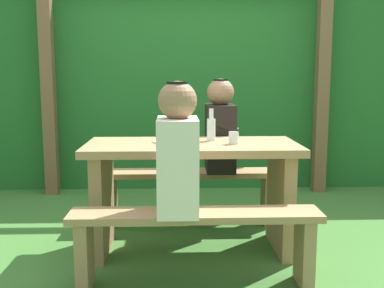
{
  "coord_description": "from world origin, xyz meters",
  "views": [
    {
      "loc": [
        -0.1,
        -3.03,
        1.19
      ],
      "look_at": [
        0.0,
        0.0,
        0.73
      ],
      "focal_mm": 43.34,
      "sensor_mm": 36.0,
      "label": 1
    }
  ],
  "objects_px": {
    "person_black_coat": "(220,129)",
    "cell_phone": "(161,143)",
    "person_white_shirt": "(178,153)",
    "drinking_glass": "(234,138)",
    "bottle_right": "(188,129)",
    "bench_near": "(195,233)",
    "picnic_table": "(192,178)",
    "bench_far": "(190,186)",
    "bottle_left": "(211,128)"
  },
  "relations": [
    {
      "from": "bench_far",
      "to": "person_black_coat",
      "type": "distance_m",
      "value": 0.51
    },
    {
      "from": "person_black_coat",
      "to": "bottle_left",
      "type": "height_order",
      "value": "person_black_coat"
    },
    {
      "from": "person_white_shirt",
      "to": "picnic_table",
      "type": "bearing_deg",
      "value": 79.9
    },
    {
      "from": "bottle_left",
      "to": "cell_phone",
      "type": "xyz_separation_m",
      "value": [
        -0.34,
        -0.11,
        -0.08
      ]
    },
    {
      "from": "bench_far",
      "to": "drinking_glass",
      "type": "height_order",
      "value": "drinking_glass"
    },
    {
      "from": "person_white_shirt",
      "to": "drinking_glass",
      "type": "height_order",
      "value": "person_white_shirt"
    },
    {
      "from": "picnic_table",
      "to": "cell_phone",
      "type": "distance_m",
      "value": 0.32
    },
    {
      "from": "drinking_glass",
      "to": "bottle_right",
      "type": "height_order",
      "value": "bottle_right"
    },
    {
      "from": "person_black_coat",
      "to": "drinking_glass",
      "type": "height_order",
      "value": "person_black_coat"
    },
    {
      "from": "person_black_coat",
      "to": "cell_phone",
      "type": "xyz_separation_m",
      "value": [
        -0.45,
        -0.55,
        -0.02
      ]
    },
    {
      "from": "bench_near",
      "to": "person_white_shirt",
      "type": "bearing_deg",
      "value": 178.04
    },
    {
      "from": "person_black_coat",
      "to": "bottle_left",
      "type": "relative_size",
      "value": 3.25
    },
    {
      "from": "cell_phone",
      "to": "bottle_left",
      "type": "bearing_deg",
      "value": -6.75
    },
    {
      "from": "person_white_shirt",
      "to": "drinking_glass",
      "type": "xyz_separation_m",
      "value": [
        0.37,
        0.49,
        0.01
      ]
    },
    {
      "from": "cell_phone",
      "to": "person_white_shirt",
      "type": "bearing_deg",
      "value": -102.11
    },
    {
      "from": "picnic_table",
      "to": "bench_far",
      "type": "xyz_separation_m",
      "value": [
        0.0,
        0.55,
        -0.19
      ]
    },
    {
      "from": "cell_phone",
      "to": "drinking_glass",
      "type": "bearing_deg",
      "value": -28.26
    },
    {
      "from": "person_white_shirt",
      "to": "person_black_coat",
      "type": "bearing_deg",
      "value": 72.84
    },
    {
      "from": "person_black_coat",
      "to": "bottle_left",
      "type": "distance_m",
      "value": 0.46
    },
    {
      "from": "person_white_shirt",
      "to": "bottle_right",
      "type": "height_order",
      "value": "person_white_shirt"
    },
    {
      "from": "bench_near",
      "to": "person_white_shirt",
      "type": "xyz_separation_m",
      "value": [
        -0.1,
        0.0,
        0.45
      ]
    },
    {
      "from": "picnic_table",
      "to": "drinking_glass",
      "type": "xyz_separation_m",
      "value": [
        0.27,
        -0.05,
        0.28
      ]
    },
    {
      "from": "picnic_table",
      "to": "bench_near",
      "type": "xyz_separation_m",
      "value": [
        0.0,
        -0.55,
        -0.19
      ]
    },
    {
      "from": "bench_near",
      "to": "cell_phone",
      "type": "distance_m",
      "value": 0.72
    },
    {
      "from": "bench_far",
      "to": "person_black_coat",
      "type": "relative_size",
      "value": 1.95
    },
    {
      "from": "person_white_shirt",
      "to": "person_black_coat",
      "type": "relative_size",
      "value": 1.0
    },
    {
      "from": "person_black_coat",
      "to": "bottle_right",
      "type": "bearing_deg",
      "value": -116.21
    },
    {
      "from": "bench_far",
      "to": "bottle_left",
      "type": "xyz_separation_m",
      "value": [
        0.13,
        -0.45,
        0.51
      ]
    },
    {
      "from": "bench_near",
      "to": "bench_far",
      "type": "distance_m",
      "value": 1.09
    },
    {
      "from": "drinking_glass",
      "to": "person_black_coat",
      "type": "bearing_deg",
      "value": 93.06
    },
    {
      "from": "person_black_coat",
      "to": "bottle_right",
      "type": "xyz_separation_m",
      "value": [
        -0.26,
        -0.53,
        0.07
      ]
    },
    {
      "from": "bench_far",
      "to": "cell_phone",
      "type": "distance_m",
      "value": 0.73
    },
    {
      "from": "picnic_table",
      "to": "bottle_left",
      "type": "bearing_deg",
      "value": 34.9
    },
    {
      "from": "bench_near",
      "to": "picnic_table",
      "type": "bearing_deg",
      "value": 90.0
    },
    {
      "from": "bench_far",
      "to": "drinking_glass",
      "type": "xyz_separation_m",
      "value": [
        0.27,
        -0.59,
        0.47
      ]
    },
    {
      "from": "bottle_right",
      "to": "drinking_glass",
      "type": "bearing_deg",
      "value": -11.22
    },
    {
      "from": "bottle_left",
      "to": "cell_phone",
      "type": "relative_size",
      "value": 1.58
    },
    {
      "from": "bench_near",
      "to": "bottle_right",
      "type": "relative_size",
      "value": 6.08
    },
    {
      "from": "person_white_shirt",
      "to": "bottle_right",
      "type": "distance_m",
      "value": 0.56
    },
    {
      "from": "bench_far",
      "to": "person_white_shirt",
      "type": "xyz_separation_m",
      "value": [
        -0.1,
        -1.09,
        0.45
      ]
    },
    {
      "from": "bench_far",
      "to": "bench_near",
      "type": "bearing_deg",
      "value": -90.0
    },
    {
      "from": "bottle_right",
      "to": "cell_phone",
      "type": "xyz_separation_m",
      "value": [
        -0.18,
        -0.02,
        -0.09
      ]
    },
    {
      "from": "bottle_right",
      "to": "picnic_table",
      "type": "bearing_deg",
      "value": -22.42
    },
    {
      "from": "drinking_glass",
      "to": "bottle_right",
      "type": "xyz_separation_m",
      "value": [
        -0.29,
        0.06,
        0.05
      ]
    },
    {
      "from": "picnic_table",
      "to": "person_white_shirt",
      "type": "height_order",
      "value": "person_white_shirt"
    },
    {
      "from": "bottle_right",
      "to": "bench_near",
      "type": "bearing_deg",
      "value": -87.55
    },
    {
      "from": "picnic_table",
      "to": "person_black_coat",
      "type": "xyz_separation_m",
      "value": [
        0.24,
        0.54,
        0.27
      ]
    },
    {
      "from": "person_white_shirt",
      "to": "drinking_glass",
      "type": "relative_size",
      "value": 8.92
    },
    {
      "from": "person_white_shirt",
      "to": "bottle_right",
      "type": "xyz_separation_m",
      "value": [
        0.07,
        0.55,
        0.07
      ]
    },
    {
      "from": "bench_near",
      "to": "bench_far",
      "type": "relative_size",
      "value": 1.0
    }
  ]
}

